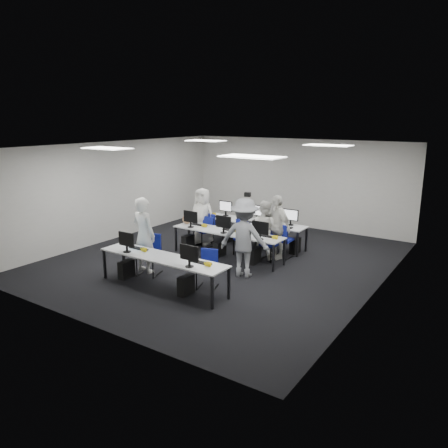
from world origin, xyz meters
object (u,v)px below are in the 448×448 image
Objects in this scene: chair_2 at (205,236)px; chair_4 at (269,250)px; student_3 at (277,227)px; chair_3 at (242,244)px; student_0 at (144,235)px; chair_7 at (283,246)px; student_2 at (202,216)px; desk_mid at (227,233)px; chair_1 at (208,276)px; student_1 at (264,230)px; chair_5 at (213,236)px; chair_0 at (150,262)px; photographer at (244,238)px; desk_front at (162,259)px; chair_6 at (246,241)px.

chair_4 is at bearing 18.44° from chair_2.
student_3 is at bearing 73.33° from chair_4.
student_0 is at bearing -132.20° from chair_3.
chair_2 reaches higher than chair_7.
student_0 is at bearing -88.94° from student_2.
desk_mid is 1.33m from student_3.
student_0 is at bearing -129.73° from chair_7.
desk_mid is 1.85× the size of student_3.
student_2 is at bearing 109.06° from chair_1.
chair_3 is 0.53× the size of student_1.
chair_7 is at bearing 0.19° from student_2.
chair_1 is at bearing -50.58° from chair_5.
photographer reaches higher than chair_0.
photographer is (2.24, -1.47, 0.64)m from chair_2.
student_1 is at bearing -124.79° from student_3.
chair_1 reaches higher than chair_3.
desk_front is 3.56m from student_2.
chair_2 is 2.76m from photographer.
desk_mid is 1.72× the size of student_0.
desk_mid is 1.47m from photographer.
chair_2 is 2.16m from chair_4.
student_1 is (1.96, 0.01, 0.48)m from chair_2.
student_1 is at bearing -90.48° from photographer.
desk_mid is at bearing -30.68° from chair_5.
student_0 reaches higher than desk_mid.
chair_0 is 0.57× the size of student_2.
chair_3 is (1.25, 0.05, -0.04)m from chair_2.
photographer is at bearing -66.76° from student_3.
chair_0 is 3.20m from chair_4.
chair_0 is (-0.87, -2.10, -0.38)m from desk_mid.
chair_7 is at bearing 76.53° from student_3.
chair_7 is 0.56× the size of student_2.
chair_7 is at bearing 28.45° from chair_2.
chair_0 reaches higher than chair_6.
student_3 is at bearing -3.44° from student_2.
chair_6 is (0.00, 0.24, 0.03)m from chair_3.
student_1 is (-0.20, 0.07, 0.53)m from chair_4.
chair_7 reaches higher than desk_front.
desk_front is 1.72× the size of student_0.
chair_3 is 1.14m from chair_5.
desk_mid is at bearing 51.41° from chair_0.
chair_3 is at bearing -166.08° from chair_7.
chair_4 is (0.21, 2.49, -0.01)m from chair_1.
chair_7 is 2.63m from student_2.
student_1 is (0.01, 2.56, 0.52)m from chair_1.
chair_7 is at bearing 70.70° from desk_front.
chair_5 is at bearing -86.76° from student_0.
chair_3 is 2.95m from student_0.
chair_4 is at bearing 25.14° from desk_mid.
desk_front is at bearing 45.22° from photographer.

